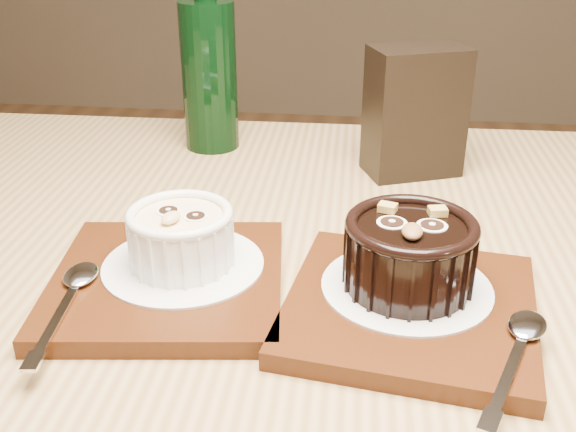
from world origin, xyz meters
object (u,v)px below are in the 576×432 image
(ramekin_white, at_px, (181,235))
(ramekin_dark, at_px, (410,251))
(table, at_px, (296,364))
(green_bottle, at_px, (209,70))
(tray_left, at_px, (168,281))
(tray_right, at_px, (410,308))
(condiment_stand, at_px, (415,112))

(ramekin_white, xyz_separation_m, ramekin_dark, (0.18, -0.01, 0.00))
(table, xyz_separation_m, green_bottle, (-0.14, 0.30, 0.19))
(table, distance_m, ramekin_white, 0.16)
(ramekin_dark, bearing_deg, tray_left, -176.91)
(tray_right, xyz_separation_m, condiment_stand, (0.01, 0.29, 0.06))
(tray_right, distance_m, green_bottle, 0.42)
(table, bearing_deg, ramekin_dark, -19.23)
(ramekin_dark, relative_size, green_bottle, 0.40)
(condiment_stand, bearing_deg, ramekin_dark, -93.00)
(tray_left, bearing_deg, ramekin_white, 54.36)
(ramekin_white, bearing_deg, green_bottle, 114.76)
(green_bottle, bearing_deg, tray_right, -56.47)
(ramekin_white, height_order, green_bottle, green_bottle)
(table, xyz_separation_m, tray_right, (0.09, -0.05, 0.10))
(tray_right, bearing_deg, table, 152.45)
(tray_left, height_order, green_bottle, green_bottle)
(ramekin_white, xyz_separation_m, green_bottle, (-0.05, 0.32, 0.05))
(tray_left, distance_m, ramekin_white, 0.04)
(table, height_order, green_bottle, green_bottle)
(ramekin_dark, bearing_deg, tray_right, -78.94)
(ramekin_white, bearing_deg, condiment_stand, 69.74)
(table, relative_size, tray_right, 6.75)
(table, xyz_separation_m, ramekin_white, (-0.09, -0.02, 0.13))
(condiment_stand, relative_size, green_bottle, 0.57)
(ramekin_dark, bearing_deg, condiment_stand, 89.68)
(tray_right, bearing_deg, ramekin_dark, 98.38)
(table, relative_size, green_bottle, 4.97)
(tray_left, relative_size, green_bottle, 0.74)
(condiment_stand, distance_m, green_bottle, 0.25)
(table, xyz_separation_m, condiment_stand, (0.10, 0.24, 0.16))
(ramekin_white, height_order, tray_right, ramekin_white)
(ramekin_white, xyz_separation_m, condiment_stand, (0.19, 0.26, 0.03))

